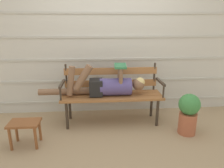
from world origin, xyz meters
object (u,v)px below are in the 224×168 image
footstool (25,127)px  potted_plant (188,112)px  reclining_person (107,85)px  park_bench (112,91)px

footstool → potted_plant: potted_plant is taller
footstool → potted_plant: 2.25m
reclining_person → footstool: reclining_person is taller
reclining_person → potted_plant: size_ratio=2.74×
footstool → park_bench: bearing=28.3°
reclining_person → potted_plant: 1.26m
park_bench → reclining_person: size_ratio=0.95×
park_bench → footstool: size_ratio=4.05×
park_bench → potted_plant: bearing=-25.1°
park_bench → footstool: park_bench is taller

